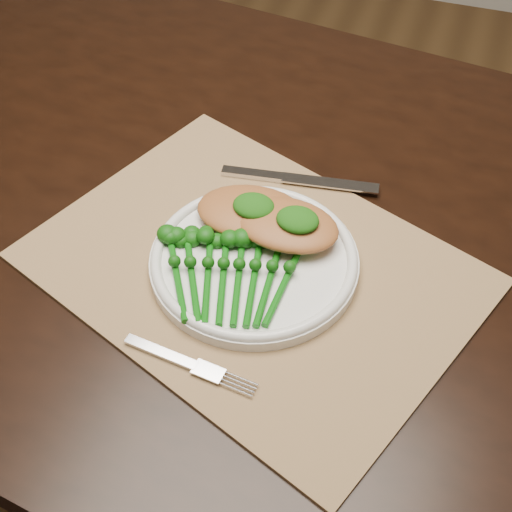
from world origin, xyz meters
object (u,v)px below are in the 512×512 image
(placemat, at_px, (253,268))
(chicken_fillet_left, at_px, (251,212))
(dinner_plate, at_px, (254,260))
(broccolini_bundle, at_px, (230,281))
(dining_table, at_px, (225,355))

(placemat, relative_size, chicken_fillet_left, 3.68)
(placemat, height_order, dinner_plate, dinner_plate)
(chicken_fillet_left, xyz_separation_m, broccolini_bundle, (0.01, -0.10, -0.01))
(broccolini_bundle, bearing_deg, placemat, 60.32)
(placemat, bearing_deg, broccolini_bundle, -83.42)
(dining_table, relative_size, broccolini_bundle, 8.89)
(placemat, bearing_deg, dining_table, 150.51)
(placemat, distance_m, broccolini_bundle, 0.05)
(dinner_plate, height_order, chicken_fillet_left, chicken_fillet_left)
(chicken_fillet_left, bearing_deg, dinner_plate, -73.76)
(dinner_plate, bearing_deg, broccolini_bundle, -106.01)
(broccolini_bundle, bearing_deg, chicken_fillet_left, 80.83)
(placemat, xyz_separation_m, broccolini_bundle, (-0.01, -0.04, 0.02))
(chicken_fillet_left, bearing_deg, broccolini_bundle, -89.82)
(dinner_plate, height_order, broccolini_bundle, broccolini_bundle)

